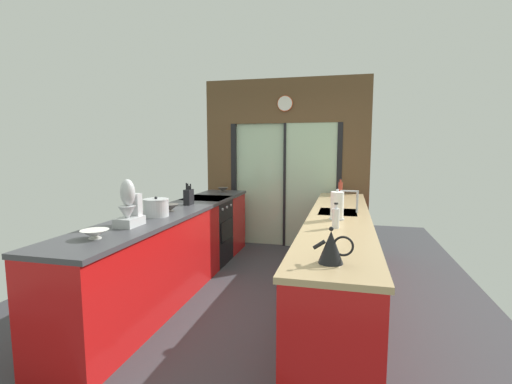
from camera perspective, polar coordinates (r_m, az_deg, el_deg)
ground_plane at (r=4.49m, az=0.50°, el=-14.28°), size 5.04×7.60×0.02m
back_wall_unit at (r=5.95m, az=4.56°, el=6.04°), size 2.64×0.12×2.70m
left_counter_run at (r=4.22m, az=-13.30°, el=-9.05°), size 0.62×3.80×0.92m
right_counter_run at (r=3.94m, az=12.65°, el=-10.21°), size 0.62×3.80×0.92m
sink_faucet at (r=4.05m, az=15.01°, el=-0.84°), size 0.19×0.02×0.24m
oven_range at (r=5.21m, az=-7.63°, el=-5.97°), size 0.60×0.60×0.92m
mixing_bowl_near at (r=3.08m, az=-23.81°, el=-5.98°), size 0.21×0.21×0.07m
mixing_bowl_mid at (r=4.11m, az=-13.19°, el=-2.37°), size 0.19×0.19×0.08m
mixing_bowl_far at (r=5.71m, az=-5.17°, el=0.36°), size 0.17×0.17×0.08m
knife_block at (r=4.53m, az=-10.44°, el=-0.73°), size 0.08×0.14×0.27m
stand_mixer at (r=3.43m, az=-19.14°, el=-2.39°), size 0.17×0.27×0.42m
stock_pot at (r=3.84m, az=-15.28°, el=-2.36°), size 0.26×0.26×0.20m
kettle at (r=2.27m, az=11.64°, el=-8.36°), size 0.24×0.15×0.22m
soap_bottle_near at (r=3.25m, az=12.31°, el=-3.91°), size 0.06×0.06×0.22m
soap_bottle_far at (r=5.43m, az=13.00°, el=0.54°), size 0.06×0.06×0.25m
paper_towel_roll at (r=3.63m, az=12.51°, el=-2.11°), size 0.14×0.14×0.30m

